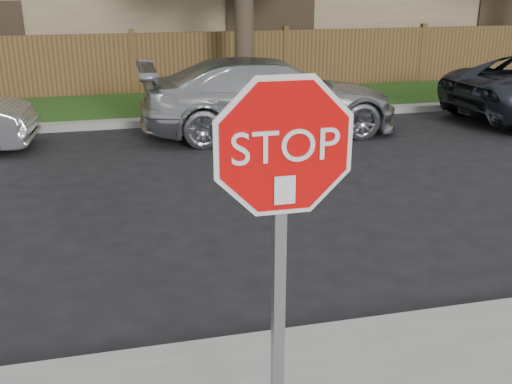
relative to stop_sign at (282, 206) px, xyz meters
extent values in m
plane|color=black|center=(-0.25, 1.48, -1.83)|extent=(90.00, 90.00, 0.00)
cube|color=gray|center=(-0.25, 9.63, -1.75)|extent=(70.00, 0.30, 0.15)
cube|color=#1E4714|center=(-0.25, 11.28, -1.77)|extent=(70.00, 3.00, 0.12)
cube|color=#51331C|center=(-0.25, 12.88, -1.03)|extent=(70.00, 0.12, 1.60)
cylinder|color=#382B21|center=(2.25, 11.18, 0.13)|extent=(0.44, 0.44, 3.92)
cube|color=gray|center=(0.00, 0.05, -0.58)|extent=(0.06, 0.06, 2.30)
cylinder|color=white|center=(0.00, -0.02, 0.32)|extent=(1.01, 0.02, 1.01)
cylinder|color=red|center=(0.00, -0.03, 0.32)|extent=(0.93, 0.02, 0.93)
cube|color=white|center=(0.00, -0.05, 0.10)|extent=(0.11, 0.00, 0.15)
imported|color=#AAADB2|center=(2.16, 8.45, -1.10)|extent=(5.07, 2.15, 1.46)
camera|label=1|loc=(-0.80, -2.77, 1.12)|focal=42.00mm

